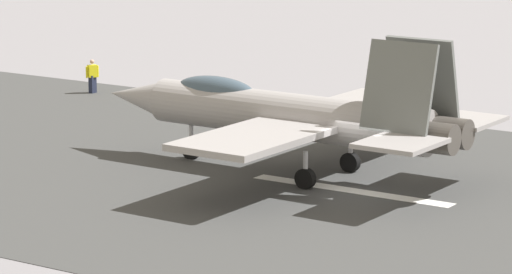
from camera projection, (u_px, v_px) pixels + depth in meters
ground_plane at (363, 193)px, 49.00m from camera, size 400.00×400.00×0.00m
runway_strip at (363, 193)px, 48.99m from camera, size 240.00×26.00×0.02m
fighter_jet at (292, 114)px, 51.28m from camera, size 16.02×13.59×5.53m
crew_person at (92, 76)px, 68.94m from camera, size 0.45×0.64×1.72m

